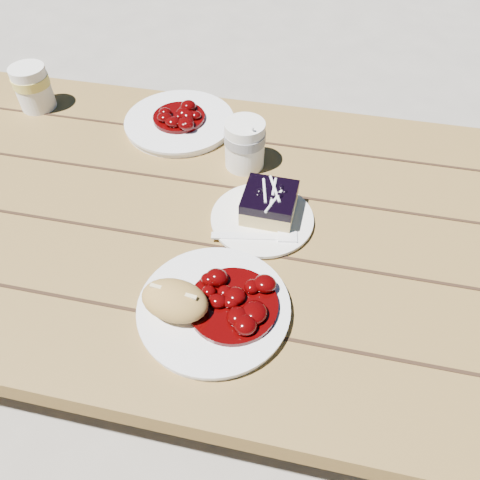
% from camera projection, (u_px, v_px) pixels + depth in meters
% --- Properties ---
extents(ground, '(60.00, 60.00, 0.00)m').
position_uv_depth(ground, '(151.00, 368.00, 1.49)').
color(ground, gray).
rests_on(ground, ground).
extents(picnic_table, '(2.00, 1.55, 0.75)m').
position_uv_depth(picnic_table, '(113.00, 248.00, 1.05)').
color(picnic_table, brown).
rests_on(picnic_table, ground).
extents(main_plate, '(0.24, 0.24, 0.02)m').
position_uv_depth(main_plate, '(214.00, 309.00, 0.75)').
color(main_plate, white).
rests_on(main_plate, picnic_table).
extents(goulash_stew, '(0.14, 0.14, 0.04)m').
position_uv_depth(goulash_stew, '(233.00, 299.00, 0.72)').
color(goulash_stew, '#400202').
rests_on(goulash_stew, main_plate).
extents(bread_roll, '(0.11, 0.08, 0.06)m').
position_uv_depth(bread_roll, '(175.00, 300.00, 0.71)').
color(bread_roll, '#AB8441').
rests_on(bread_roll, main_plate).
extents(dessert_plate, '(0.19, 0.19, 0.01)m').
position_uv_depth(dessert_plate, '(262.00, 219.00, 0.88)').
color(dessert_plate, white).
rests_on(dessert_plate, picnic_table).
extents(blueberry_cake, '(0.10, 0.10, 0.05)m').
position_uv_depth(blueberry_cake, '(269.00, 203.00, 0.87)').
color(blueberry_cake, '#D7BD75').
rests_on(blueberry_cake, dessert_plate).
extents(fork_dessert, '(0.16, 0.05, 0.00)m').
position_uv_depth(fork_dessert, '(246.00, 236.00, 0.84)').
color(fork_dessert, white).
rests_on(fork_dessert, dessert_plate).
extents(coffee_cup, '(0.08, 0.08, 0.10)m').
position_uv_depth(coffee_cup, '(245.00, 145.00, 0.96)').
color(coffee_cup, white).
rests_on(coffee_cup, picnic_table).
extents(second_plate, '(0.25, 0.25, 0.02)m').
position_uv_depth(second_plate, '(180.00, 122.00, 1.09)').
color(second_plate, white).
rests_on(second_plate, picnic_table).
extents(second_stew, '(0.12, 0.12, 0.04)m').
position_uv_depth(second_stew, '(178.00, 112.00, 1.06)').
color(second_stew, '#400202').
rests_on(second_stew, second_plate).
extents(second_cup, '(0.08, 0.08, 0.10)m').
position_uv_depth(second_cup, '(33.00, 88.00, 1.10)').
color(second_cup, white).
rests_on(second_cup, picnic_table).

